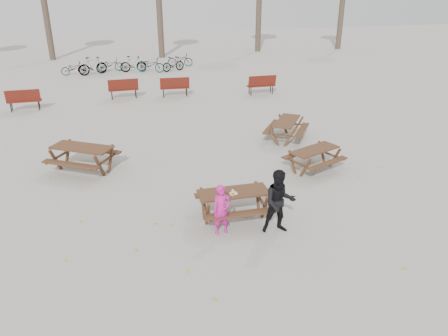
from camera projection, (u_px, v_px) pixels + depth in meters
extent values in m
plane|color=gray|center=(233.00, 218.00, 11.44)|extent=(80.00, 80.00, 0.00)
cube|color=#372414|center=(234.00, 192.00, 11.13)|extent=(1.80, 0.70, 0.05)
cube|color=#372414|center=(240.00, 214.00, 10.72)|extent=(1.80, 0.25, 0.05)
cube|color=#372414|center=(228.00, 192.00, 11.79)|extent=(1.80, 0.25, 0.05)
cylinder|color=#372414|center=(207.00, 215.00, 10.86)|extent=(0.08, 0.08, 0.73)
cylinder|color=#372414|center=(203.00, 204.00, 11.39)|extent=(0.08, 0.08, 0.73)
cylinder|color=#372414|center=(265.00, 208.00, 11.19)|extent=(0.08, 0.08, 0.73)
cylinder|color=#372414|center=(257.00, 197.00, 11.72)|extent=(0.08, 0.08, 0.73)
cube|color=white|center=(233.00, 194.00, 10.98)|extent=(0.18, 0.11, 0.03)
ellipsoid|color=tan|center=(233.00, 192.00, 10.97)|extent=(0.14, 0.06, 0.05)
cylinder|color=silver|center=(233.00, 193.00, 10.90)|extent=(0.06, 0.06, 0.15)
cylinder|color=orange|center=(233.00, 193.00, 10.90)|extent=(0.07, 0.07, 0.05)
cylinder|color=white|center=(233.00, 190.00, 10.86)|extent=(0.03, 0.03, 0.02)
imported|color=#CF1987|center=(222.00, 210.00, 10.53)|extent=(0.51, 0.38, 1.28)
imported|color=black|center=(279.00, 202.00, 10.53)|extent=(0.87, 0.72, 1.64)
imported|color=black|center=(74.00, 68.00, 27.50)|extent=(1.62, 0.95, 0.81)
imported|color=black|center=(93.00, 66.00, 27.44)|extent=(1.91, 1.20, 1.11)
imported|color=black|center=(110.00, 65.00, 28.45)|extent=(1.62, 0.57, 0.85)
imported|color=black|center=(133.00, 64.00, 28.28)|extent=(1.71, 0.55, 1.01)
imported|color=black|center=(151.00, 65.00, 28.13)|extent=(1.91, 1.24, 0.95)
imported|color=black|center=(173.00, 64.00, 28.45)|extent=(1.63, 0.98, 0.95)
imported|color=black|center=(180.00, 60.00, 30.00)|extent=(1.78, 0.98, 0.89)
cylinder|color=#382B21|center=(46.00, 15.00, 31.19)|extent=(0.44, 0.44, 6.30)
cylinder|color=#382B21|center=(160.00, 16.00, 32.15)|extent=(0.44, 0.44, 5.95)
cylinder|color=#382B21|center=(259.00, 8.00, 34.67)|extent=(0.44, 0.44, 6.65)
cylinder|color=#382B21|center=(341.00, 16.00, 36.07)|extent=(0.44, 0.44, 5.25)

